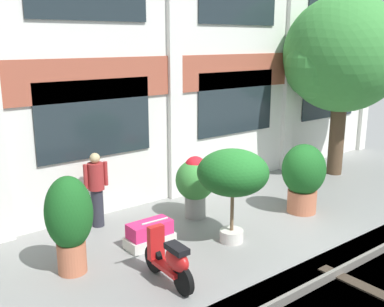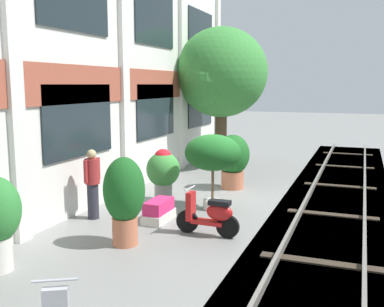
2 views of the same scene
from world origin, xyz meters
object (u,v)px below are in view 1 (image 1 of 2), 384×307
(potted_plant_fluted_column, at_px, (195,181))
(potted_plant_low_pan, at_px, (233,174))
(broadleaf_tree, at_px, (343,58))
(potted_plant_square_trough, at_px, (150,234))
(potted_plant_glazed_jar, at_px, (303,175))
(potted_plant_ribbed_drum, at_px, (69,219))
(resident_by_doorway, at_px, (96,187))
(scooter_second_parked, at_px, (170,260))

(potted_plant_fluted_column, height_order, potted_plant_low_pan, potted_plant_low_pan)
(broadleaf_tree, height_order, potted_plant_square_trough, broadleaf_tree)
(potted_plant_fluted_column, relative_size, potted_plant_glazed_jar, 0.87)
(potted_plant_ribbed_drum, height_order, potted_plant_low_pan, potted_plant_low_pan)
(potted_plant_square_trough, relative_size, resident_by_doorway, 0.59)
(potted_plant_ribbed_drum, bearing_deg, potted_plant_fluted_column, 11.54)
(potted_plant_low_pan, distance_m, resident_by_doorway, 2.97)
(potted_plant_ribbed_drum, relative_size, potted_plant_fluted_column, 1.22)
(potted_plant_glazed_jar, bearing_deg, potted_plant_square_trough, 169.87)
(potted_plant_glazed_jar, bearing_deg, potted_plant_fluted_column, 148.73)
(potted_plant_square_trough, bearing_deg, resident_by_doorway, 103.17)
(broadleaf_tree, bearing_deg, potted_plant_square_trough, -174.17)
(potted_plant_ribbed_drum, height_order, scooter_second_parked, potted_plant_ribbed_drum)
(potted_plant_square_trough, height_order, potted_plant_low_pan, potted_plant_low_pan)
(broadleaf_tree, xyz_separation_m, scooter_second_parked, (-7.58, -2.13, -2.99))
(broadleaf_tree, xyz_separation_m, potted_plant_square_trough, (-7.06, -0.72, -3.19))
(potted_plant_fluted_column, distance_m, resident_by_doorway, 2.17)
(potted_plant_low_pan, distance_m, scooter_second_parked, 2.22)
(potted_plant_ribbed_drum, bearing_deg, resident_by_doorway, 50.81)
(potted_plant_glazed_jar, xyz_separation_m, potted_plant_low_pan, (-2.38, -0.16, 0.50))
(scooter_second_parked, bearing_deg, potted_plant_fluted_column, -44.09)
(broadleaf_tree, distance_m, potted_plant_glazed_jar, 4.37)
(broadleaf_tree, height_order, scooter_second_parked, broadleaf_tree)
(potted_plant_ribbed_drum, relative_size, scooter_second_parked, 1.26)
(scooter_second_parked, bearing_deg, potted_plant_low_pan, -70.73)
(potted_plant_low_pan, bearing_deg, scooter_second_parked, -163.10)
(broadleaf_tree, bearing_deg, scooter_second_parked, -164.27)
(broadleaf_tree, xyz_separation_m, potted_plant_low_pan, (-5.66, -1.55, -2.03))
(broadleaf_tree, relative_size, scooter_second_parked, 3.75)
(resident_by_doorway, bearing_deg, potted_plant_square_trough, 20.06)
(potted_plant_glazed_jar, height_order, potted_plant_low_pan, potted_plant_low_pan)
(scooter_second_parked, height_order, resident_by_doorway, resident_by_doorway)
(potted_plant_ribbed_drum, bearing_deg, scooter_second_parked, -51.43)
(potted_plant_low_pan, bearing_deg, potted_plant_square_trough, 149.19)
(potted_plant_square_trough, bearing_deg, potted_plant_ribbed_drum, -178.77)
(potted_plant_low_pan, relative_size, resident_by_doorway, 1.16)
(broadleaf_tree, relative_size, resident_by_doorway, 3.18)
(potted_plant_glazed_jar, bearing_deg, potted_plant_ribbed_drum, 173.24)
(broadleaf_tree, xyz_separation_m, potted_plant_glazed_jar, (-3.28, -1.39, -2.53))
(potted_plant_fluted_column, height_order, resident_by_doorway, resident_by_doorway)
(potted_plant_low_pan, height_order, scooter_second_parked, potted_plant_low_pan)
(potted_plant_ribbed_drum, distance_m, potted_plant_glazed_jar, 5.43)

